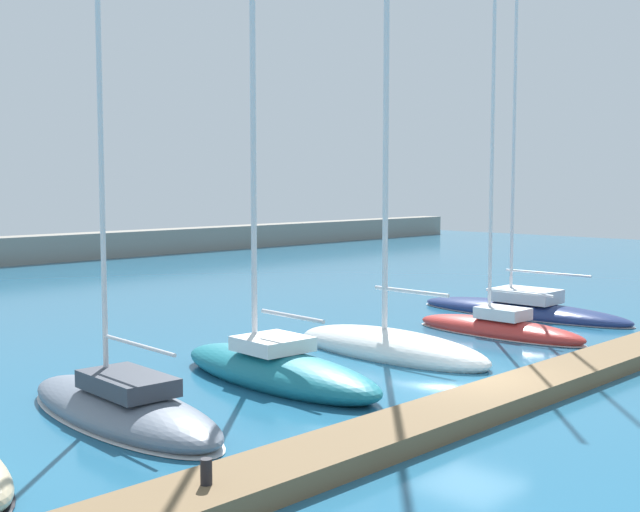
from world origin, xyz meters
name	(u,v)px	position (x,y,z in m)	size (l,w,h in m)	color
ground_plane	(470,392)	(0.00, 0.00, 0.00)	(120.00, 120.00, 0.00)	#236084
dock_pier	(514,392)	(0.00, -1.28, 0.22)	(29.19, 1.70, 0.44)	brown
sailboat_slate_second	(121,406)	(-7.75, 4.33, 0.32)	(2.85, 7.65, 13.79)	slate
sailboat_teal_third	(276,367)	(-2.80, 4.42, 0.43)	(2.92, 7.80, 12.96)	#19707F
sailboat_white_fourth	(390,343)	(2.21, 4.54, 0.36)	(2.59, 7.52, 16.55)	white
sailboat_red_fifth	(499,326)	(7.61, 3.92, 0.32)	(1.93, 6.82, 14.06)	#B72D28
sailboat_navy_sixth	(522,308)	(12.15, 5.65, 0.29)	(2.65, 9.55, 17.88)	navy
dock_bollard	(206,472)	(-9.69, -1.28, 0.66)	(0.20, 0.20, 0.44)	black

